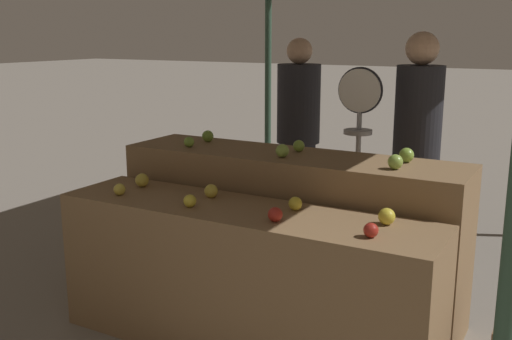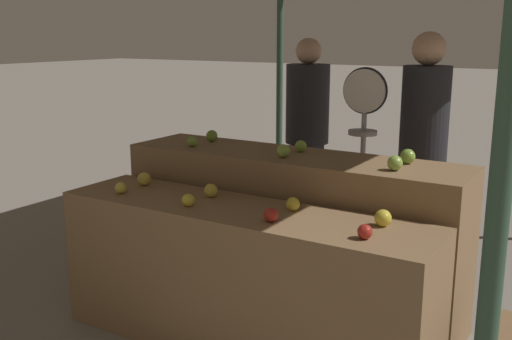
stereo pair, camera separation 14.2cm
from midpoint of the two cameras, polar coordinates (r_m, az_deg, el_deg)
The scene contains 19 objects.
display_counter_front at distance 3.44m, azimuth -0.33°, elevation -10.40°, with size 2.21×0.55×0.84m, color olive.
display_counter_back at distance 3.90m, azimuth 4.37°, elevation -6.04°, with size 2.21×0.55×1.04m, color olive.
apple_front_0 at distance 3.67m, azimuth -11.68°, elevation -1.69°, with size 0.07×0.07×0.07m, color gold.
apple_front_1 at distance 3.34m, azimuth -5.26°, elevation -2.89°, with size 0.07×0.07×0.07m, color gold.
apple_front_2 at distance 3.06m, azimuth 2.77°, elevation -4.28°, with size 0.08×0.08×0.08m, color #AD281E.
apple_front_3 at distance 2.87m, azimuth 11.73°, elevation -5.78°, with size 0.07×0.07×0.07m, color #AD281E.
apple_front_4 at distance 3.84m, azimuth -9.57°, elevation -0.86°, with size 0.08×0.08×0.08m, color gold.
apple_front_5 at distance 3.52m, azimuth -3.18°, elevation -1.97°, with size 0.08×0.08×0.08m, color gold.
apple_front_6 at distance 3.26m, azimuth 4.78°, elevation -3.25°, with size 0.08×0.08×0.08m, color gold.
apple_front_7 at distance 3.07m, azimuth 13.30°, elevation -4.48°, with size 0.09×0.09×0.09m, color gold.
apple_back_0 at distance 4.02m, azimuth -5.09°, elevation 2.73°, with size 0.07×0.07×0.07m, color #7AA338.
apple_back_1 at distance 3.66m, azimuth 3.68°, elevation 1.83°, with size 0.08×0.08×0.08m, color #8EB247.
apple_back_2 at distance 3.40m, azimuth 14.27°, elevation 0.64°, with size 0.08×0.08×0.08m, color #8EB247.
apple_back_3 at distance 4.20m, azimuth -3.26°, elevation 3.27°, with size 0.08×0.08×0.08m, color #7AA338.
apple_back_4 at distance 3.84m, azimuth 5.35°, elevation 2.27°, with size 0.08×0.08×0.08m, color #84AD3D.
apple_back_5 at distance 3.60m, azimuth 15.35°, elevation 1.25°, with size 0.09×0.09×0.09m, color #84AD3D.
produce_scale at distance 4.25m, azimuth 11.13°, elevation 4.09°, with size 0.32×0.20×1.56m.
person_vendor_at_scale at distance 4.50m, azimuth 16.53°, elevation 2.99°, with size 0.40×0.40×1.80m.
person_customer_left at distance 5.45m, azimuth 5.65°, elevation 4.60°, with size 0.53×0.53×1.74m.
Camera 2 is at (1.74, -2.65, 1.78)m, focal length 42.00 mm.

